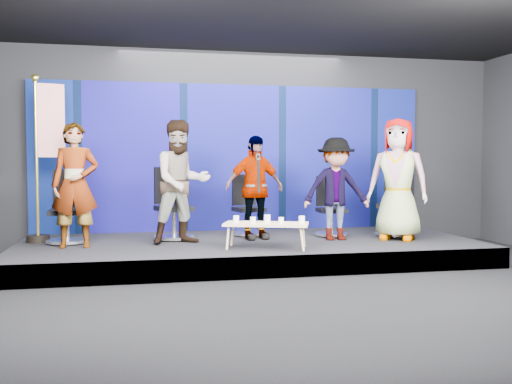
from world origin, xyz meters
TOP-DOWN VIEW (x-y plane):
  - ground at (0.00, 0.00)m, footprint 10.00×10.00m
  - room_walls at (0.00, 0.00)m, footprint 10.02×8.02m
  - riser at (0.00, 2.50)m, footprint 7.00×3.00m
  - backdrop at (0.00, 3.95)m, footprint 7.00×0.08m
  - chair_a at (-2.74, 2.78)m, footprint 0.62×0.62m
  - panelist_a at (-2.57, 2.31)m, footprint 0.65×0.43m
  - chair_b at (-1.16, 2.89)m, footprint 0.79×0.79m
  - panelist_b at (-1.05, 2.39)m, footprint 1.05×0.91m
  - chair_c at (0.10, 3.15)m, footprint 0.67×0.67m
  - panelist_c at (0.11, 2.65)m, footprint 1.02×0.57m
  - chair_d at (1.44, 2.80)m, footprint 0.59×0.59m
  - panelist_d at (1.35, 2.30)m, footprint 1.07×0.66m
  - chair_e at (2.51, 2.59)m, footprint 0.93×0.93m
  - panelist_e at (2.30, 2.12)m, footprint 1.11×1.04m
  - coffee_table at (0.08, 1.66)m, footprint 1.28×0.86m
  - mug_a at (-0.32, 1.81)m, footprint 0.08×0.08m
  - mug_b at (-0.12, 1.59)m, footprint 0.08×0.08m
  - mug_c at (0.11, 1.73)m, footprint 0.09×0.09m
  - mug_d at (0.27, 1.53)m, footprint 0.07×0.07m
  - mug_e at (0.56, 1.50)m, footprint 0.09×0.09m
  - flag_stand at (-3.07, 3.00)m, footprint 0.58×0.34m

SIDE VIEW (x-z plane):
  - ground at x=0.00m, z-range 0.00..0.00m
  - riser at x=0.00m, z-range 0.00..0.30m
  - chair_d at x=1.44m, z-range 0.13..1.12m
  - chair_c at x=0.10m, z-range 0.13..1.14m
  - coffee_table at x=0.08m, z-range 0.45..0.82m
  - chair_a at x=-2.74m, z-range 0.11..1.21m
  - chair_b at x=-1.16m, z-range 0.10..1.25m
  - chair_e at x=2.51m, z-range 0.10..1.28m
  - mug_d at x=0.27m, z-range 0.66..0.75m
  - mug_b at x=-0.12m, z-range 0.66..0.76m
  - mug_a at x=-0.32m, z-range 0.66..0.76m
  - mug_e at x=0.56m, z-range 0.66..0.77m
  - mug_c at x=0.11m, z-range 0.66..0.77m
  - panelist_d at x=1.35m, z-range 0.30..1.90m
  - panelist_c at x=0.11m, z-range 0.30..1.94m
  - panelist_a at x=-2.57m, z-range 0.30..2.09m
  - panelist_b at x=-1.05m, z-range 0.30..2.15m
  - panelist_e at x=2.30m, z-range 0.30..2.21m
  - backdrop at x=0.00m, z-range 0.30..2.90m
  - flag_stand at x=-3.07m, z-range 0.38..2.92m
  - room_walls at x=0.00m, z-range 0.67..4.18m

